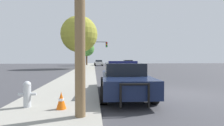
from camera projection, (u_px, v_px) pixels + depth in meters
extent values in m
plane|color=#3D3D42|center=(176.00, 94.00, 8.12)|extent=(110.00, 110.00, 0.00)
cube|color=#99968C|center=(64.00, 95.00, 7.58)|extent=(3.00, 110.00, 0.13)
cube|color=#141E3D|center=(124.00, 81.00, 7.82)|extent=(2.11, 5.22, 0.61)
cube|color=black|center=(123.00, 68.00, 8.06)|extent=(1.73, 2.74, 0.50)
cylinder|color=black|center=(154.00, 95.00, 6.29)|extent=(0.27, 0.66, 0.65)
cylinder|color=black|center=(104.00, 95.00, 6.19)|extent=(0.27, 0.66, 0.65)
cylinder|color=black|center=(137.00, 83.00, 9.46)|extent=(0.27, 0.66, 0.65)
cylinder|color=black|center=(103.00, 83.00, 9.36)|extent=(0.27, 0.66, 0.65)
cylinder|color=black|center=(149.00, 95.00, 5.16)|extent=(0.07, 0.07, 0.73)
cylinder|color=black|center=(121.00, 96.00, 5.12)|extent=(0.07, 0.07, 0.73)
cylinder|color=black|center=(135.00, 84.00, 5.13)|extent=(0.88, 0.11, 0.07)
cube|color=navy|center=(123.00, 62.00, 8.05)|extent=(1.35, 0.27, 0.09)
cube|color=navy|center=(144.00, 80.00, 7.87)|extent=(0.19, 3.69, 0.17)
cylinder|color=#B7BCC1|center=(27.00, 96.00, 5.40)|extent=(0.22, 0.22, 0.66)
sphere|color=#B7BCC1|center=(27.00, 85.00, 5.39)|extent=(0.23, 0.23, 0.23)
cylinder|color=#B7BCC1|center=(21.00, 94.00, 5.37)|extent=(0.16, 0.09, 0.09)
cylinder|color=#B7BCC1|center=(34.00, 94.00, 5.41)|extent=(0.16, 0.09, 0.09)
cylinder|color=#424247|center=(82.00, 54.00, 29.64)|extent=(0.16, 0.16, 4.57)
cylinder|color=#424247|center=(94.00, 42.00, 29.81)|extent=(4.17, 0.11, 0.11)
cube|color=black|center=(107.00, 45.00, 30.04)|extent=(0.30, 0.24, 0.90)
sphere|color=red|center=(107.00, 43.00, 29.90)|extent=(0.20, 0.20, 0.20)
sphere|color=orange|center=(107.00, 45.00, 29.91)|extent=(0.20, 0.20, 0.20)
sphere|color=green|center=(107.00, 46.00, 29.91)|extent=(0.20, 0.20, 0.20)
cube|color=black|center=(128.00, 64.00, 33.33)|extent=(2.03, 4.06, 0.58)
cube|color=black|center=(128.00, 61.00, 33.51)|extent=(1.67, 2.14, 0.52)
cylinder|color=black|center=(134.00, 66.00, 32.15)|extent=(0.28, 0.67, 0.66)
cylinder|color=black|center=(124.00, 66.00, 32.06)|extent=(0.28, 0.67, 0.66)
cylinder|color=black|center=(132.00, 65.00, 34.61)|extent=(0.28, 0.67, 0.66)
cylinder|color=black|center=(123.00, 66.00, 34.52)|extent=(0.28, 0.67, 0.66)
cube|color=silver|center=(98.00, 63.00, 42.13)|extent=(1.97, 4.08, 0.61)
cube|color=black|center=(99.00, 61.00, 41.92)|extent=(1.61, 2.16, 0.40)
cylinder|color=black|center=(95.00, 64.00, 43.21)|extent=(0.28, 0.73, 0.71)
cylinder|color=black|center=(101.00, 64.00, 43.49)|extent=(0.28, 0.73, 0.71)
cylinder|color=black|center=(95.00, 64.00, 40.78)|extent=(0.28, 0.73, 0.71)
cylinder|color=black|center=(103.00, 64.00, 41.06)|extent=(0.28, 0.73, 0.71)
cylinder|color=brown|center=(87.00, 59.00, 42.60)|extent=(0.39, 0.39, 3.02)
sphere|color=#4C8E38|center=(87.00, 49.00, 42.54)|extent=(3.71, 3.71, 3.71)
cylinder|color=#4C3823|center=(79.00, 56.00, 29.04)|extent=(0.33, 0.33, 3.95)
sphere|color=#999933|center=(79.00, 34.00, 28.96)|extent=(6.06, 6.06, 6.06)
cone|color=orange|center=(61.00, 100.00, 5.19)|extent=(0.29, 0.29, 0.51)
cylinder|color=white|center=(61.00, 100.00, 5.19)|extent=(0.16, 0.16, 0.07)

